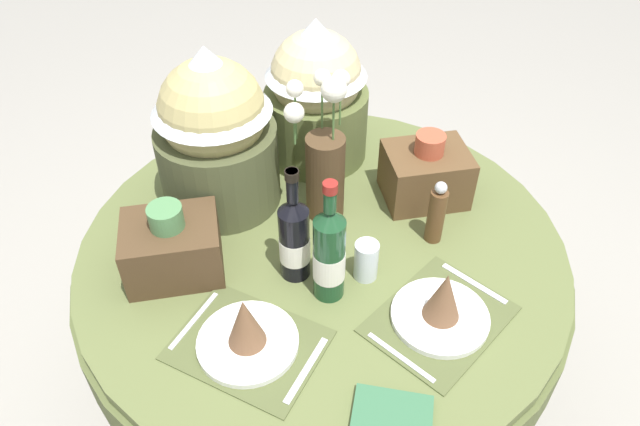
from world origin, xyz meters
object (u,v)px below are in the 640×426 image
wine_bottle_centre (329,254)px  book_on_table (392,419)px  flower_vase (324,161)px  place_setting_right (442,307)px  wine_bottle_left (294,238)px  woven_basket_side_right (426,173)px  woven_basket_side_left (173,246)px  tumbler_near_left (366,260)px  gift_tub_back_left (214,125)px  gift_tub_back_centre (316,88)px  pepper_mill (436,214)px  place_setting_left (247,333)px  dining_table (322,274)px

wine_bottle_centre → book_on_table: size_ratio=2.12×
flower_vase → place_setting_right: bearing=-65.8°
wine_bottle_left → wine_bottle_centre: size_ratio=0.95×
book_on_table → woven_basket_side_right: bearing=88.6°
place_setting_right → book_on_table: size_ratio=2.54×
wine_bottle_centre → woven_basket_side_left: wine_bottle_centre is taller
wine_bottle_left → tumbler_near_left: size_ratio=3.03×
woven_basket_side_left → gift_tub_back_left: bearing=62.7°
wine_bottle_left → place_setting_right: bearing=-34.6°
flower_vase → wine_bottle_left: flower_vase is taller
tumbler_near_left → woven_basket_side_left: size_ratio=0.46×
book_on_table → gift_tub_back_centre: (0.02, 0.97, 0.23)m
place_setting_right → tumbler_near_left: bearing=129.1°
wine_bottle_left → pepper_mill: size_ratio=1.69×
wine_bottle_left → woven_basket_side_right: (0.43, 0.24, -0.04)m
wine_bottle_left → gift_tub_back_left: gift_tub_back_left is taller
gift_tub_back_left → place_setting_left: bearing=-88.1°
gift_tub_back_centre → woven_basket_side_right: bearing=-44.9°
gift_tub_back_centre → pepper_mill: bearing=-61.9°
tumbler_near_left → woven_basket_side_right: woven_basket_side_right is taller
wine_bottle_centre → place_setting_left: bearing=-149.8°
flower_vase → tumbler_near_left: size_ratio=3.98×
place_setting_right → gift_tub_back_centre: 0.78m
flower_vase → gift_tub_back_left: 0.32m
woven_basket_side_left → pepper_mill: bearing=-1.2°
gift_tub_back_centre → place_setting_right: bearing=-77.0°
woven_basket_side_right → flower_vase: bearing=-177.4°
woven_basket_side_left → woven_basket_side_right: (0.73, 0.17, 0.00)m
gift_tub_back_left → woven_basket_side_right: bearing=-10.2°
place_setting_right → wine_bottle_centre: wine_bottle_centre is taller
wine_bottle_left → dining_table: bearing=46.9°
place_setting_right → flower_vase: (-0.20, 0.45, 0.14)m
gift_tub_back_left → gift_tub_back_centre: 0.36m
wine_bottle_left → tumbler_near_left: wine_bottle_left is taller
place_setting_left → tumbler_near_left: 0.36m
dining_table → wine_bottle_centre: size_ratio=3.84×
dining_table → wine_bottle_left: wine_bottle_left is taller
pepper_mill → gift_tub_back_left: (-0.56, 0.29, 0.17)m
flower_vase → gift_tub_back_left: bearing=157.2°
wine_bottle_centre → woven_basket_side_right: 0.48m
place_setting_left → place_setting_right: 0.47m
book_on_table → woven_basket_side_right: 0.76m
place_setting_right → book_on_table: 0.31m
pepper_mill → woven_basket_side_right: bearing=80.4°
book_on_table → flower_vase: bearing=112.5°
place_setting_right → tumbler_near_left: 0.23m
gift_tub_back_centre → woven_basket_side_right: 0.42m
dining_table → woven_basket_side_right: bearing=22.8°
gift_tub_back_left → woven_basket_side_right: (0.59, -0.11, -0.17)m
dining_table → flower_vase: 0.34m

